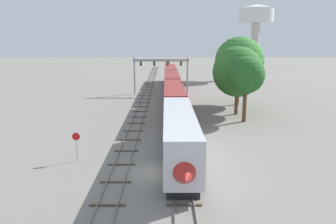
% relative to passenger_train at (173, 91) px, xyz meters
% --- Properties ---
extents(ground_plane, '(400.00, 400.00, 0.00)m').
position_rel_passenger_train_xyz_m(ground_plane, '(-2.00, -31.98, -2.60)').
color(ground_plane, gray).
extents(track_main, '(2.60, 200.00, 0.16)m').
position_rel_passenger_train_xyz_m(track_main, '(0.00, 28.02, -2.54)').
color(track_main, slate).
rests_on(track_main, ground).
extents(track_near, '(2.60, 160.00, 0.16)m').
position_rel_passenger_train_xyz_m(track_near, '(-5.50, 8.02, -2.54)').
color(track_near, slate).
rests_on(track_near, ground).
extents(passenger_train, '(3.04, 77.00, 4.80)m').
position_rel_passenger_train_xyz_m(passenger_train, '(0.00, 0.00, 0.00)').
color(passenger_train, silver).
rests_on(passenger_train, ground).
extents(signal_gantry, '(12.10, 0.49, 7.97)m').
position_rel_passenger_train_xyz_m(signal_gantry, '(-2.25, 12.40, 3.23)').
color(signal_gantry, '#999BA0').
rests_on(signal_gantry, ground).
extents(water_tower, '(10.28, 10.28, 21.98)m').
position_rel_passenger_train_xyz_m(water_tower, '(25.86, 42.93, 14.86)').
color(water_tower, beige).
rests_on(water_tower, ground).
extents(stop_sign, '(0.76, 0.08, 2.88)m').
position_rel_passenger_train_xyz_m(stop_sign, '(-10.00, -28.83, -0.73)').
color(stop_sign, gray).
rests_on(stop_sign, ground).
extents(trackside_tree_left, '(8.79, 8.79, 12.28)m').
position_rel_passenger_train_xyz_m(trackside_tree_left, '(11.97, 0.31, 5.27)').
color(trackside_tree_left, brown).
rests_on(trackside_tree_left, ground).
extents(trackside_tree_mid, '(5.33, 5.33, 9.46)m').
position_rel_passenger_train_xyz_m(trackside_tree_mid, '(10.12, -12.83, 4.15)').
color(trackside_tree_mid, brown).
rests_on(trackside_tree_mid, ground).
extents(trackside_tree_right, '(7.87, 7.87, 10.74)m').
position_rel_passenger_train_xyz_m(trackside_tree_right, '(9.97, -7.92, 4.19)').
color(trackside_tree_right, brown).
rests_on(trackside_tree_right, ground).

